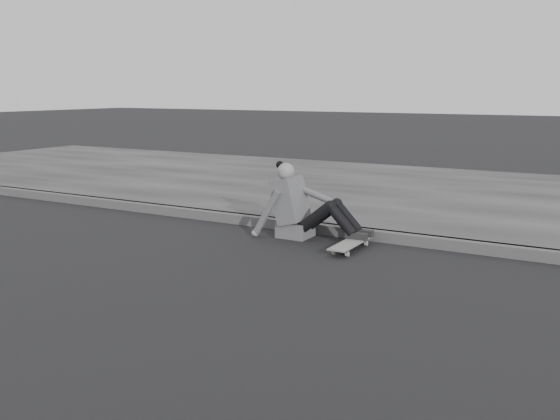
# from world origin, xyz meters

# --- Properties ---
(ground) EXTENTS (80.00, 80.00, 0.00)m
(ground) POSITION_xyz_m (0.00, 0.00, 0.00)
(ground) COLOR black
(ground) RESTS_ON ground
(curb) EXTENTS (24.00, 0.16, 0.12)m
(curb) POSITION_xyz_m (0.00, 2.58, 0.06)
(curb) COLOR #474747
(curb) RESTS_ON ground
(sidewalk) EXTENTS (24.00, 6.00, 0.12)m
(sidewalk) POSITION_xyz_m (0.00, 5.60, 0.06)
(sidewalk) COLOR #373737
(sidewalk) RESTS_ON ground
(skateboard) EXTENTS (0.20, 0.78, 0.09)m
(skateboard) POSITION_xyz_m (-0.65, 2.03, 0.07)
(skateboard) COLOR #9C9C97
(skateboard) RESTS_ON ground
(seated_woman) EXTENTS (1.38, 0.46, 0.88)m
(seated_woman) POSITION_xyz_m (-1.39, 2.27, 0.36)
(seated_woman) COLOR #535356
(seated_woman) RESTS_ON ground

